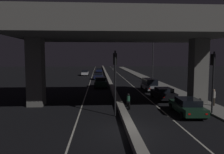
# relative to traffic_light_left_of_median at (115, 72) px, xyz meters

# --- Properties ---
(ground_plane) EXTENTS (200.00, 200.00, 0.00)m
(ground_plane) POSITION_rel_traffic_light_left_of_median_xyz_m (0.71, -3.82, -3.68)
(ground_plane) COLOR black
(lane_line_left_inner) EXTENTS (0.12, 126.00, 0.00)m
(lane_line_left_inner) POSITION_rel_traffic_light_left_of_median_xyz_m (-3.03, 31.18, -3.68)
(lane_line_left_inner) COLOR beige
(lane_line_left_inner) RESTS_ON ground_plane
(lane_line_right_inner) EXTENTS (0.12, 126.00, 0.00)m
(lane_line_right_inner) POSITION_rel_traffic_light_left_of_median_xyz_m (4.45, 31.18, -3.68)
(lane_line_right_inner) COLOR beige
(lane_line_right_inner) RESTS_ON ground_plane
(median_divider) EXTENTS (0.62, 126.00, 0.44)m
(median_divider) POSITION_rel_traffic_light_left_of_median_xyz_m (0.71, 31.18, -3.46)
(median_divider) COLOR gray
(median_divider) RESTS_ON ground_plane
(sidewalk_right) EXTENTS (2.44, 126.00, 0.15)m
(sidewalk_right) POSITION_rel_traffic_light_left_of_median_xyz_m (9.40, 24.18, -3.61)
(sidewalk_right) COLOR gray
(sidewalk_right) RESTS_ON ground_plane
(elevated_overpass) EXTENTS (20.50, 12.37, 9.67)m
(elevated_overpass) POSITION_rel_traffic_light_left_of_median_xyz_m (0.71, 4.37, 3.85)
(elevated_overpass) COLOR slate
(elevated_overpass) RESTS_ON ground_plane
(traffic_light_left_of_median) EXTENTS (0.30, 0.49, 5.42)m
(traffic_light_left_of_median) POSITION_rel_traffic_light_left_of_median_xyz_m (0.00, 0.00, 0.00)
(traffic_light_left_of_median) COLOR black
(traffic_light_left_of_median) RESTS_ON ground_plane
(traffic_light_right_of_median) EXTENTS (0.30, 0.49, 5.36)m
(traffic_light_right_of_median) POSITION_rel_traffic_light_left_of_median_xyz_m (8.28, 0.00, -0.04)
(traffic_light_right_of_median) COLOR black
(traffic_light_right_of_median) RESTS_ON ground_plane
(street_lamp) EXTENTS (2.37, 0.32, 8.23)m
(street_lamp) POSITION_rel_traffic_light_left_of_median_xyz_m (8.66, 23.35, 1.18)
(street_lamp) COLOR #2D2D30
(street_lamp) RESTS_ON ground_plane
(car_dark_green_lead) EXTENTS (2.18, 4.81, 1.41)m
(car_dark_green_lead) POSITION_rel_traffic_light_left_of_median_xyz_m (6.19, 0.08, -2.95)
(car_dark_green_lead) COLOR black
(car_dark_green_lead) RESTS_ON ground_plane
(car_black_second) EXTENTS (2.15, 4.33, 1.41)m
(car_black_second) POSITION_rel_traffic_light_left_of_median_xyz_m (6.05, 6.50, -2.94)
(car_black_second) COLOR black
(car_black_second) RESTS_ON ground_plane
(car_silver_third) EXTENTS (2.07, 4.56, 1.75)m
(car_silver_third) POSITION_rel_traffic_light_left_of_median_xyz_m (6.09, 13.39, -2.75)
(car_silver_third) COLOR gray
(car_silver_third) RESTS_ON ground_plane
(car_dark_green_lead_oncoming) EXTENTS (2.08, 4.69, 1.65)m
(car_dark_green_lead_oncoming) POSITION_rel_traffic_light_left_of_median_xyz_m (-1.08, 17.32, -2.86)
(car_dark_green_lead_oncoming) COLOR black
(car_dark_green_lead_oncoming) RESTS_ON ground_plane
(car_dark_blue_second_oncoming) EXTENTS (2.13, 4.04, 1.43)m
(car_dark_blue_second_oncoming) POSITION_rel_traffic_light_left_of_median_xyz_m (-1.40, 29.83, -2.96)
(car_dark_blue_second_oncoming) COLOR #141938
(car_dark_blue_second_oncoming) RESTS_ON ground_plane
(car_white_third_oncoming) EXTENTS (1.95, 4.19, 1.51)m
(car_white_third_oncoming) POSITION_rel_traffic_light_left_of_median_xyz_m (-4.97, 40.39, -2.89)
(car_white_third_oncoming) COLOR silver
(car_white_third_oncoming) RESTS_ON ground_plane
(car_dark_blue_fourth_oncoming) EXTENTS (2.08, 4.80, 1.35)m
(car_dark_blue_fourth_oncoming) POSITION_rel_traffic_light_left_of_median_xyz_m (-1.18, 52.48, -2.97)
(car_dark_blue_fourth_oncoming) COLOR #141938
(car_dark_blue_fourth_oncoming) RESTS_ON ground_plane
(motorcycle_black_filtering_near) EXTENTS (0.32, 1.83, 1.42)m
(motorcycle_black_filtering_near) POSITION_rel_traffic_light_left_of_median_xyz_m (1.49, 2.74, -3.08)
(motorcycle_black_filtering_near) COLOR black
(motorcycle_black_filtering_near) RESTS_ON ground_plane
(pedestrian_on_sidewalk) EXTENTS (0.30, 0.30, 1.62)m
(pedestrian_on_sidewalk) POSITION_rel_traffic_light_left_of_median_xyz_m (9.89, 2.61, -2.72)
(pedestrian_on_sidewalk) COLOR #2D261E
(pedestrian_on_sidewalk) RESTS_ON sidewalk_right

